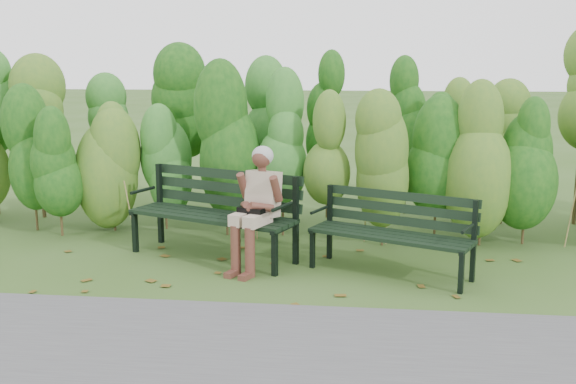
# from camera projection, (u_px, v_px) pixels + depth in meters

# --- Properties ---
(ground) EXTENTS (80.00, 80.00, 0.00)m
(ground) POSITION_uv_depth(u_px,v_px,m) (284.00, 272.00, 6.74)
(ground) COLOR #325319
(footpath) EXTENTS (60.00, 2.50, 0.01)m
(footpath) POSITION_uv_depth(u_px,v_px,m) (246.00, 371.00, 4.59)
(footpath) COLOR #474749
(footpath) RESTS_ON ground
(hedge_band) EXTENTS (11.04, 1.67, 2.42)m
(hedge_band) POSITION_uv_depth(u_px,v_px,m) (302.00, 128.00, 8.31)
(hedge_band) COLOR #47381E
(hedge_band) RESTS_ON ground
(leaf_litter) EXTENTS (5.61, 2.08, 0.01)m
(leaf_litter) POSITION_uv_depth(u_px,v_px,m) (258.00, 281.00, 6.47)
(leaf_litter) COLOR brown
(leaf_litter) RESTS_ON ground
(bench_left) EXTENTS (1.94, 1.25, 0.92)m
(bench_left) POSITION_uv_depth(u_px,v_px,m) (217.00, 206.00, 7.21)
(bench_left) COLOR black
(bench_left) RESTS_ON ground
(bench_right) EXTENTS (1.67, 1.12, 0.80)m
(bench_right) POSITION_uv_depth(u_px,v_px,m) (394.00, 226.00, 6.64)
(bench_right) COLOR black
(bench_right) RESTS_ON ground
(seated_woman) EXTENTS (0.55, 0.74, 1.24)m
(seated_woman) POSITION_uv_depth(u_px,v_px,m) (257.00, 200.00, 6.73)
(seated_woman) COLOR tan
(seated_woman) RESTS_ON ground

